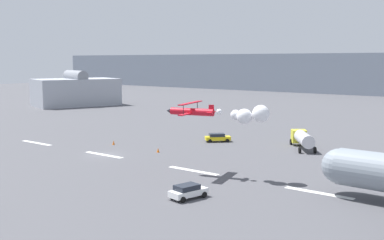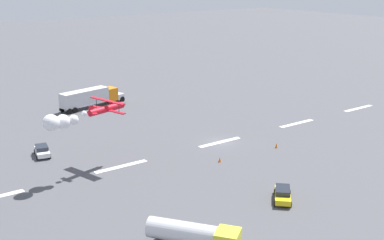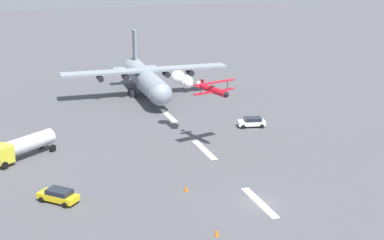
{
  "view_description": "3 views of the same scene",
  "coord_description": "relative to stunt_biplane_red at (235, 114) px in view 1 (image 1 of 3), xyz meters",
  "views": [
    {
      "loc": [
        55.76,
        -49.52,
        14.64
      ],
      "look_at": [
        18.68,
        -1.61,
        7.06
      ],
      "focal_mm": 44.74,
      "sensor_mm": 36.0,
      "label": 1
    },
    {
      "loc": [
        47.8,
        58.8,
        26.17
      ],
      "look_at": [
        5.72,
        0.35,
        4.77
      ],
      "focal_mm": 47.06,
      "sensor_mm": 36.0,
      "label": 2
    },
    {
      "loc": [
        -50.02,
        24.86,
        26.43
      ],
      "look_at": [
        22.97,
        0.0,
        2.76
      ],
      "focal_mm": 51.95,
      "sensor_mm": 36.0,
      "label": 3
    }
  ],
  "objects": [
    {
      "name": "runway_stripe_6",
      "position": [
        11.03,
        0.19,
        -8.11
      ],
      "size": [
        8.0,
        0.9,
        0.01
      ],
      "primitive_type": "cube",
      "color": "white",
      "rests_on": "ground"
    },
    {
      "name": "traffic_cone_far",
      "position": [
        -18.83,
        6.88,
        -7.74
      ],
      "size": [
        0.44,
        0.44,
        0.75
      ],
      "primitive_type": "cone",
      "color": "orange",
      "rests_on": "ground"
    },
    {
      "name": "fuel_tanker_truck",
      "position": [
        -1.91,
        23.97,
        -6.37
      ],
      "size": [
        7.4,
        8.81,
        2.9
      ],
      "color": "yellow",
      "rests_on": "ground"
    },
    {
      "name": "followme_car_yellow",
      "position": [
        0.84,
        -10.38,
        -7.3
      ],
      "size": [
        2.74,
        4.49,
        1.52
      ],
      "color": "white",
      "rests_on": "ground"
    },
    {
      "name": "runway_stripe_5",
      "position": [
        -6.6,
        0.19,
        -8.11
      ],
      "size": [
        8.0,
        0.9,
        0.01
      ],
      "primitive_type": "cube",
      "color": "white",
      "rests_on": "ground"
    },
    {
      "name": "airport_staff_sedan",
      "position": [
        -17.05,
        20.98,
        -7.3
      ],
      "size": [
        4.46,
        4.5,
        1.52
      ],
      "color": "yellow",
      "rests_on": "ground"
    },
    {
      "name": "stunt_biplane_red",
      "position": [
        0.0,
        0.0,
        0.0
      ],
      "size": [
        13.32,
        6.67,
        2.39
      ],
      "color": "red"
    },
    {
      "name": "traffic_cone_near",
      "position": [
        -29.64,
        7.33,
        -7.74
      ],
      "size": [
        0.44,
        0.44,
        0.75
      ],
      "primitive_type": "cone",
      "color": "orange",
      "rests_on": "ground"
    },
    {
      "name": "runway_stripe_3",
      "position": [
        -41.86,
        0.19,
        -8.11
      ],
      "size": [
        8.0,
        0.9,
        0.01
      ],
      "primitive_type": "cube",
      "color": "white",
      "rests_on": "ground"
    },
    {
      "name": "ground_plane",
      "position": [
        -24.23,
        0.19,
        -8.11
      ],
      "size": [
        440.0,
        440.0,
        0.0
      ],
      "primitive_type": "plane",
      "color": "#4C4C51",
      "rests_on": "ground"
    },
    {
      "name": "hangar_building",
      "position": [
        -93.54,
        50.49,
        -3.49
      ],
      "size": [
        22.6,
        29.22,
        11.41
      ],
      "color": "#9EA3AD",
      "rests_on": "ground"
    },
    {
      "name": "runway_stripe_4",
      "position": [
        -24.23,
        0.19,
        -8.11
      ],
      "size": [
        8.0,
        0.9,
        0.01
      ],
      "primitive_type": "cube",
      "color": "white",
      "rests_on": "ground"
    }
  ]
}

